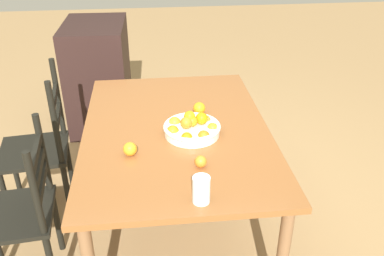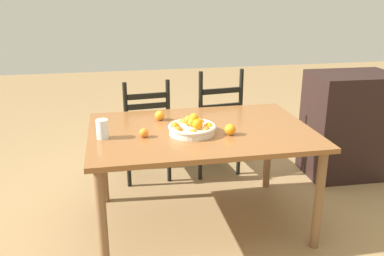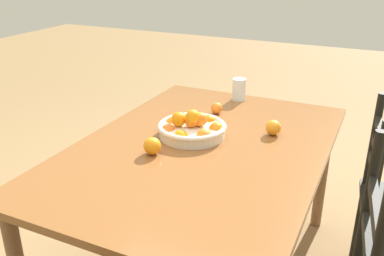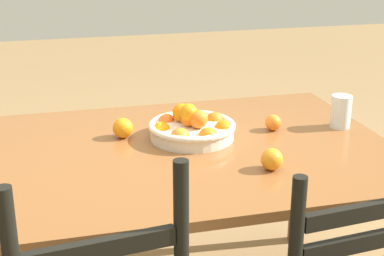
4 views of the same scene
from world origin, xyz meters
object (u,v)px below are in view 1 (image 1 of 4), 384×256
object	(u,v)px
fruit_bowl	(192,128)
drinking_glass	(201,190)
chair_near_window	(40,149)
dining_table	(176,140)
cabinet	(99,76)
chair_by_cabinet	(21,213)
orange_loose_0	(201,161)
orange_loose_1	(199,108)
orange_loose_2	(130,149)

from	to	relation	value
fruit_bowl	drinking_glass	world-z (taller)	fruit_bowl
chair_near_window	dining_table	bearing A→B (deg)	62.99
chair_near_window	cabinet	bearing A→B (deg)	159.83
chair_by_cabinet	cabinet	distance (m)	1.83
drinking_glass	chair_by_cabinet	bearing A→B (deg)	69.09
drinking_glass	cabinet	bearing A→B (deg)	16.62
fruit_bowl	orange_loose_0	bearing A→B (deg)	-178.61
dining_table	chair_by_cabinet	bearing A→B (deg)	110.65
cabinet	drinking_glass	size ratio (longest dim) A/B	7.49
dining_table	orange_loose_1	bearing A→B (deg)	-42.84
chair_by_cabinet	fruit_bowl	world-z (taller)	chair_by_cabinet
orange_loose_0	orange_loose_1	size ratio (longest dim) A/B	0.82
cabinet	fruit_bowl	size ratio (longest dim) A/B	2.95
fruit_bowl	drinking_glass	xyz separation A→B (m)	(-0.59, 0.02, 0.02)
orange_loose_0	dining_table	bearing A→B (deg)	12.83
dining_table	cabinet	bearing A→B (deg)	21.35
fruit_bowl	orange_loose_1	distance (m)	0.25
chair_by_cabinet	orange_loose_2	world-z (taller)	chair_by_cabinet
chair_by_cabinet	orange_loose_1	bearing A→B (deg)	110.50
dining_table	drinking_glass	size ratio (longest dim) A/B	12.06
orange_loose_0	orange_loose_2	world-z (taller)	orange_loose_2
orange_loose_0	fruit_bowl	bearing A→B (deg)	1.39
chair_by_cabinet	orange_loose_2	bearing A→B (deg)	90.91
dining_table	chair_by_cabinet	xyz separation A→B (m)	(-0.32, 0.84, -0.20)
dining_table	drinking_glass	xyz separation A→B (m)	(-0.66, -0.06, 0.14)
chair_near_window	drinking_glass	world-z (taller)	chair_near_window
chair_by_cabinet	dining_table	bearing A→B (deg)	105.23
orange_loose_1	drinking_glass	world-z (taller)	drinking_glass
fruit_bowl	orange_loose_2	distance (m)	0.38
fruit_bowl	dining_table	bearing A→B (deg)	47.63
chair_by_cabinet	orange_loose_1	size ratio (longest dim) A/B	12.42
chair_near_window	cabinet	distance (m)	1.21
orange_loose_0	chair_by_cabinet	bearing A→B (deg)	85.09
chair_by_cabinet	cabinet	xyz separation A→B (m)	(1.82, -0.26, 0.02)
fruit_bowl	drinking_glass	distance (m)	0.59
fruit_bowl	drinking_glass	bearing A→B (deg)	177.67
chair_by_cabinet	fruit_bowl	bearing A→B (deg)	99.25
dining_table	cabinet	world-z (taller)	cabinet
chair_near_window	chair_by_cabinet	xyz separation A→B (m)	(-0.64, -0.03, 0.00)
chair_near_window	orange_loose_2	distance (m)	0.90
cabinet	fruit_bowl	distance (m)	1.74
chair_by_cabinet	orange_loose_2	xyz separation A→B (m)	(0.06, -0.59, 0.31)
chair_near_window	fruit_bowl	bearing A→B (deg)	60.67
chair_by_cabinet	fruit_bowl	distance (m)	1.01
cabinet	drinking_glass	distance (m)	2.28
chair_by_cabinet	orange_loose_1	xyz separation A→B (m)	(0.48, -1.00, 0.31)
orange_loose_1	orange_loose_2	size ratio (longest dim) A/B	1.04
cabinet	chair_near_window	bearing A→B (deg)	168.23
chair_near_window	cabinet	world-z (taller)	chair_near_window
orange_loose_0	orange_loose_1	world-z (taller)	orange_loose_1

